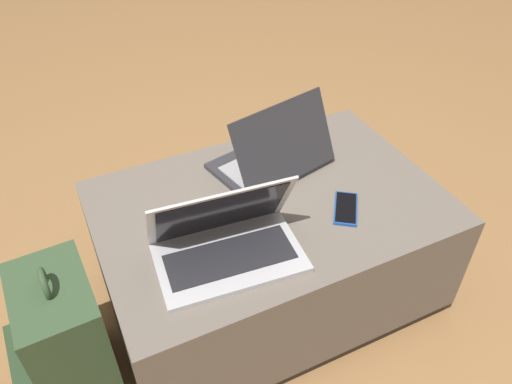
# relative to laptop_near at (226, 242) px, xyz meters

# --- Properties ---
(ground_plane) EXTENTS (14.00, 14.00, 0.00)m
(ground_plane) POSITION_rel_laptop_near_xyz_m (0.20, 0.14, -0.45)
(ground_plane) COLOR #9E7042
(ottoman) EXTENTS (1.00, 0.68, 0.41)m
(ottoman) POSITION_rel_laptop_near_xyz_m (0.20, 0.14, -0.25)
(ottoman) COLOR #3D3832
(ottoman) RESTS_ON ground_plane
(laptop_near) EXTENTS (0.39, 0.26, 0.22)m
(laptop_near) POSITION_rel_laptop_near_xyz_m (0.00, 0.00, 0.00)
(laptop_near) COLOR silver
(laptop_near) RESTS_ON ottoman
(laptop_far) EXTENTS (0.39, 0.31, 0.23)m
(laptop_far) POSITION_rel_laptop_near_xyz_m (0.28, 0.28, 0.00)
(laptop_far) COLOR #333338
(laptop_far) RESTS_ON ottoman
(cell_phone) EXTENTS (0.13, 0.15, 0.01)m
(cell_phone) POSITION_rel_laptop_near_xyz_m (0.38, 0.01, -0.04)
(cell_phone) COLOR #1E4C9E
(cell_phone) RESTS_ON ottoman
(backpack) EXTENTS (0.25, 0.29, 0.48)m
(backpack) POSITION_rel_laptop_near_xyz_m (-0.45, 0.08, -0.26)
(backpack) COLOR #385133
(backpack) RESTS_ON ground_plane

